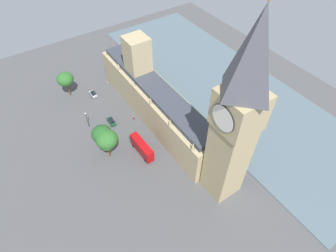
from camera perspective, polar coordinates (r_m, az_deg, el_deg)
ground_plane at (r=99.89m, az=-3.37°, el=1.46°), size 141.11×141.11×0.00m
river_thames at (r=115.88m, az=11.31°, el=8.24°), size 42.83×127.00×0.25m
parliament_building at (r=96.07m, az=-3.02°, el=5.74°), size 10.99×59.78×26.52m
clock_tower at (r=62.29m, az=14.06°, el=1.41°), size 9.40×9.40×54.59m
car_silver_midblock at (r=112.22m, az=-15.19°, el=6.39°), size 1.97×4.07×1.74m
car_dark_green_near_tower at (r=99.74m, az=-11.62°, el=0.97°), size 1.93×4.57×1.74m
double_decker_bus_kerbside at (r=88.16m, az=-5.40°, el=-4.41°), size 2.95×10.58×4.75m
pedestrian_under_trees at (r=99.85m, az=-7.09°, el=1.65°), size 0.54×0.43×1.54m
pedestrian_trailing at (r=116.30m, az=-12.37°, el=8.58°), size 0.63×0.54×1.63m
plane_tree_by_river_gate at (r=86.12m, az=-12.50°, el=-2.73°), size 6.82×6.82×9.96m
plane_tree_far_end at (r=87.20m, az=-13.50°, el=-1.61°), size 6.29×6.29×10.30m
plane_tree_leading at (r=86.36m, az=-12.47°, el=-3.59°), size 4.75×4.75×8.10m
plane_tree_opposite_hall at (r=111.25m, az=-20.45°, el=9.03°), size 6.14×6.14×10.35m
street_lamp_corner at (r=97.59m, az=-16.46°, el=1.73°), size 0.56×0.56×6.92m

